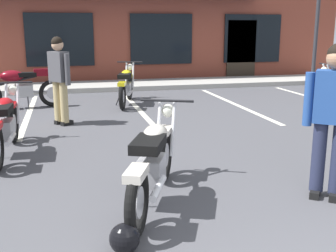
{
  "coord_description": "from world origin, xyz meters",
  "views": [
    {
      "loc": [
        -1.61,
        -1.33,
        1.83
      ],
      "look_at": [
        -0.31,
        3.95,
        0.55
      ],
      "focal_mm": 44.75,
      "sensor_mm": 36.0,
      "label": 1
    }
  ],
  "objects_px": {
    "motorcycle_black_cruiser": "(126,85)",
    "person_in_shorts_foreground": "(332,113)",
    "motorcycle_blue_standard": "(15,86)",
    "person_by_back_row": "(59,76)",
    "motorcycle_green_cafe_racer": "(5,124)",
    "helmet_on_pavement": "(125,238)",
    "motorcycle_foreground_classic": "(154,161)"
  },
  "relations": [
    {
      "from": "motorcycle_green_cafe_racer",
      "to": "motorcycle_blue_standard",
      "type": "bearing_deg",
      "value": 93.67
    },
    {
      "from": "person_in_shorts_foreground",
      "to": "person_by_back_row",
      "type": "distance_m",
      "value": 5.19
    },
    {
      "from": "motorcycle_black_cruiser",
      "to": "person_in_shorts_foreground",
      "type": "bearing_deg",
      "value": -78.39
    },
    {
      "from": "motorcycle_green_cafe_racer",
      "to": "helmet_on_pavement",
      "type": "height_order",
      "value": "motorcycle_green_cafe_racer"
    },
    {
      "from": "motorcycle_foreground_classic",
      "to": "person_in_shorts_foreground",
      "type": "height_order",
      "value": "person_in_shorts_foreground"
    },
    {
      "from": "motorcycle_black_cruiser",
      "to": "motorcycle_blue_standard",
      "type": "xyz_separation_m",
      "value": [
        -2.57,
        0.04,
        0.07
      ]
    },
    {
      "from": "motorcycle_black_cruiser",
      "to": "person_in_shorts_foreground",
      "type": "height_order",
      "value": "person_in_shorts_foreground"
    },
    {
      "from": "motorcycle_foreground_classic",
      "to": "person_by_back_row",
      "type": "height_order",
      "value": "person_by_back_row"
    },
    {
      "from": "motorcycle_blue_standard",
      "to": "person_by_back_row",
      "type": "bearing_deg",
      "value": -62.36
    },
    {
      "from": "person_by_back_row",
      "to": "motorcycle_green_cafe_racer",
      "type": "bearing_deg",
      "value": -113.26
    },
    {
      "from": "motorcycle_black_cruiser",
      "to": "motorcycle_green_cafe_racer",
      "type": "relative_size",
      "value": 0.98
    },
    {
      "from": "person_by_back_row",
      "to": "motorcycle_black_cruiser",
      "type": "bearing_deg",
      "value": 51.32
    },
    {
      "from": "motorcycle_green_cafe_racer",
      "to": "helmet_on_pavement",
      "type": "xyz_separation_m",
      "value": [
        1.29,
        -3.18,
        -0.33
      ]
    },
    {
      "from": "person_by_back_row",
      "to": "helmet_on_pavement",
      "type": "relative_size",
      "value": 6.44
    },
    {
      "from": "motorcycle_foreground_classic",
      "to": "motorcycle_green_cafe_racer",
      "type": "bearing_deg",
      "value": 127.99
    },
    {
      "from": "motorcycle_black_cruiser",
      "to": "person_in_shorts_foreground",
      "type": "relative_size",
      "value": 1.23
    },
    {
      "from": "motorcycle_foreground_classic",
      "to": "motorcycle_blue_standard",
      "type": "height_order",
      "value": "same"
    },
    {
      "from": "motorcycle_green_cafe_racer",
      "to": "motorcycle_foreground_classic",
      "type": "bearing_deg",
      "value": -52.01
    },
    {
      "from": "person_by_back_row",
      "to": "motorcycle_blue_standard",
      "type": "bearing_deg",
      "value": 117.64
    },
    {
      "from": "person_by_back_row",
      "to": "motorcycle_foreground_classic",
      "type": "bearing_deg",
      "value": -76.76
    },
    {
      "from": "motorcycle_blue_standard",
      "to": "motorcycle_foreground_classic",
      "type": "bearing_deg",
      "value": -71.77
    },
    {
      "from": "person_in_shorts_foreground",
      "to": "helmet_on_pavement",
      "type": "distance_m",
      "value": 2.55
    },
    {
      "from": "motorcycle_black_cruiser",
      "to": "person_by_back_row",
      "type": "xyz_separation_m",
      "value": [
        -1.54,
        -1.93,
        0.49
      ]
    },
    {
      "from": "motorcycle_blue_standard",
      "to": "person_by_back_row",
      "type": "height_order",
      "value": "person_by_back_row"
    },
    {
      "from": "motorcycle_blue_standard",
      "to": "motorcycle_green_cafe_racer",
      "type": "bearing_deg",
      "value": -86.33
    },
    {
      "from": "motorcycle_blue_standard",
      "to": "motorcycle_green_cafe_racer",
      "type": "distance_m",
      "value": 3.8
    },
    {
      "from": "motorcycle_foreground_classic",
      "to": "person_in_shorts_foreground",
      "type": "bearing_deg",
      "value": -9.11
    },
    {
      "from": "motorcycle_foreground_classic",
      "to": "motorcycle_black_cruiser",
      "type": "distance_m",
      "value": 6.01
    },
    {
      "from": "motorcycle_green_cafe_racer",
      "to": "person_by_back_row",
      "type": "height_order",
      "value": "person_by_back_row"
    },
    {
      "from": "motorcycle_black_cruiser",
      "to": "motorcycle_green_cafe_racer",
      "type": "height_order",
      "value": "same"
    },
    {
      "from": "helmet_on_pavement",
      "to": "motorcycle_foreground_classic",
      "type": "bearing_deg",
      "value": 64.71
    },
    {
      "from": "motorcycle_foreground_classic",
      "to": "person_in_shorts_foreground",
      "type": "xyz_separation_m",
      "value": [
        1.88,
        -0.3,
        0.49
      ]
    }
  ]
}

